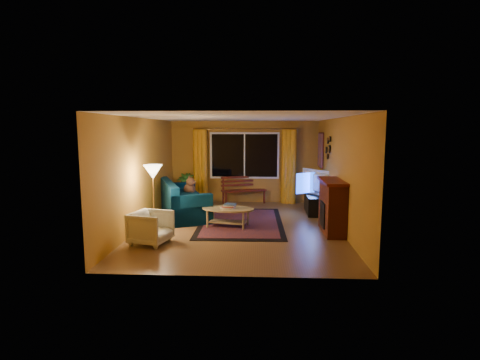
{
  "coord_description": "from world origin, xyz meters",
  "views": [
    {
      "loc": [
        0.45,
        -8.46,
        2.22
      ],
      "look_at": [
        0.0,
        0.3,
        1.05
      ],
      "focal_mm": 28.0,
      "sensor_mm": 36.0,
      "label": 1
    }
  ],
  "objects_px": {
    "bench": "(244,197)",
    "floor_lamp": "(154,199)",
    "sofa": "(184,199)",
    "armchair": "(151,226)",
    "tv_console": "(313,204)",
    "coffee_table": "(228,217)"
  },
  "relations": [
    {
      "from": "sofa",
      "to": "coffee_table",
      "type": "bearing_deg",
      "value": -61.29
    },
    {
      "from": "bench",
      "to": "sofa",
      "type": "xyz_separation_m",
      "value": [
        -1.48,
        -1.77,
        0.26
      ]
    },
    {
      "from": "floor_lamp",
      "to": "tv_console",
      "type": "relative_size",
      "value": 1.27
    },
    {
      "from": "floor_lamp",
      "to": "armchair",
      "type": "bearing_deg",
      "value": -79.24
    },
    {
      "from": "sofa",
      "to": "floor_lamp",
      "type": "distance_m",
      "value": 1.71
    },
    {
      "from": "bench",
      "to": "armchair",
      "type": "distance_m",
      "value": 4.49
    },
    {
      "from": "sofa",
      "to": "coffee_table",
      "type": "relative_size",
      "value": 1.86
    },
    {
      "from": "sofa",
      "to": "armchair",
      "type": "height_order",
      "value": "sofa"
    },
    {
      "from": "sofa",
      "to": "floor_lamp",
      "type": "relative_size",
      "value": 1.53
    },
    {
      "from": "bench",
      "to": "tv_console",
      "type": "distance_m",
      "value": 2.29
    },
    {
      "from": "bench",
      "to": "coffee_table",
      "type": "height_order",
      "value": "coffee_table"
    },
    {
      "from": "bench",
      "to": "floor_lamp",
      "type": "bearing_deg",
      "value": -137.51
    },
    {
      "from": "armchair",
      "to": "coffee_table",
      "type": "bearing_deg",
      "value": -31.13
    },
    {
      "from": "bench",
      "to": "floor_lamp",
      "type": "xyz_separation_m",
      "value": [
        -1.79,
        -3.43,
        0.54
      ]
    },
    {
      "from": "floor_lamp",
      "to": "coffee_table",
      "type": "distance_m",
      "value": 1.74
    },
    {
      "from": "armchair",
      "to": "coffee_table",
      "type": "distance_m",
      "value": 1.96
    },
    {
      "from": "armchair",
      "to": "floor_lamp",
      "type": "xyz_separation_m",
      "value": [
        -0.14,
        0.74,
        0.39
      ]
    },
    {
      "from": "bench",
      "to": "floor_lamp",
      "type": "distance_m",
      "value": 3.91
    },
    {
      "from": "floor_lamp",
      "to": "coffee_table",
      "type": "relative_size",
      "value": 1.22
    },
    {
      "from": "armchair",
      "to": "tv_console",
      "type": "height_order",
      "value": "armchair"
    },
    {
      "from": "armchair",
      "to": "floor_lamp",
      "type": "height_order",
      "value": "floor_lamp"
    },
    {
      "from": "bench",
      "to": "floor_lamp",
      "type": "relative_size",
      "value": 0.9
    }
  ]
}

